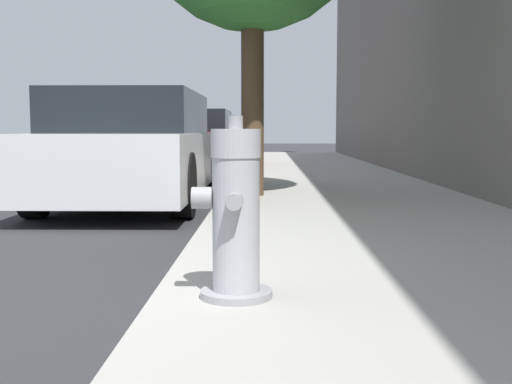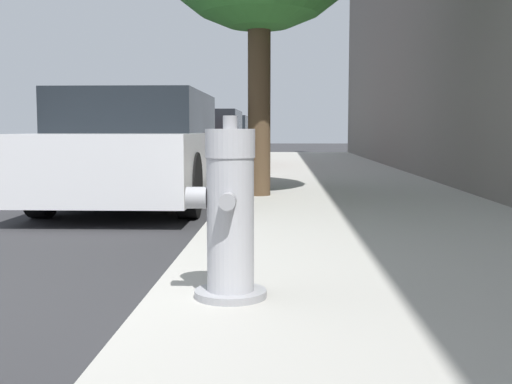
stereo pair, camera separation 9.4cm
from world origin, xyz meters
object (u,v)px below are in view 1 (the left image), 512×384
Objects in this scene: fire_hydrant at (235,216)px; parked_car_far at (211,138)px; parked_car_mid at (195,141)px; parked_car_near at (136,149)px.

parked_car_far is (-1.67, 17.85, 0.15)m from fire_hydrant.
parked_car_mid reaches higher than fire_hydrant.
parked_car_far is at bearing 95.36° from fire_hydrant.
parked_car_mid is at bearing 97.32° from fire_hydrant.
parked_car_near is 1.04× the size of parked_car_mid.
parked_car_near is at bearing 106.71° from fire_hydrant.
fire_hydrant is at bearing -82.68° from parked_car_mid.
parked_car_far is (-0.18, 6.23, -0.00)m from parked_car_mid.
parked_car_near reaches higher than fire_hydrant.
parked_car_far is at bearing 91.67° from parked_car_mid.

